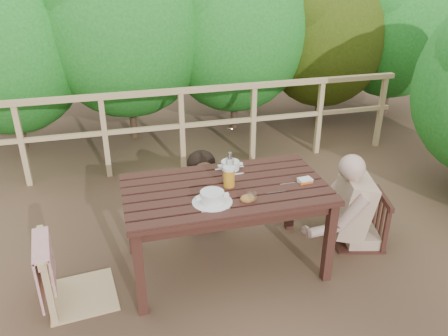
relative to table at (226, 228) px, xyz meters
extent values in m
plane|color=brown|center=(0.00, 0.00, -0.37)|extent=(60.00, 60.00, 0.00)
cube|color=#321913|center=(0.00, 0.00, 0.00)|extent=(1.61, 0.91, 0.74)
cube|color=tan|center=(-1.18, -0.10, 0.15)|extent=(0.57, 0.57, 1.04)
cube|color=#321913|center=(-0.06, 0.80, 0.04)|extent=(0.42, 0.42, 0.83)
cube|color=#321913|center=(1.27, 0.03, 0.08)|extent=(0.54, 0.54, 0.90)
cube|color=tan|center=(0.00, 2.00, 0.13)|extent=(5.60, 0.10, 1.01)
cylinder|color=white|center=(-0.16, -0.20, 0.42)|extent=(0.30, 0.30, 0.10)
cylinder|color=white|center=(0.12, 0.30, 0.42)|extent=(0.26, 0.26, 0.09)
ellipsoid|color=#A06929|center=(0.10, -0.26, 0.41)|extent=(0.11, 0.09, 0.07)
cylinder|color=gold|center=(0.03, 0.01, 0.46)|extent=(0.09, 0.09, 0.18)
cylinder|color=silver|center=(0.05, 0.06, 0.51)|extent=(0.07, 0.07, 0.28)
cylinder|color=white|center=(0.13, -0.27, 0.41)|extent=(0.07, 0.07, 0.08)
cube|color=white|center=(0.64, -0.09, 0.40)|extent=(0.12, 0.09, 0.05)
camera|label=1|loc=(-0.83, -3.03, 2.07)|focal=36.12mm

